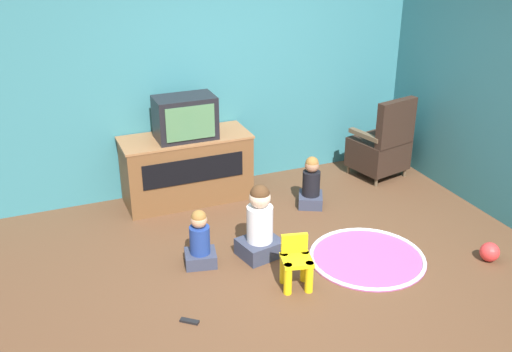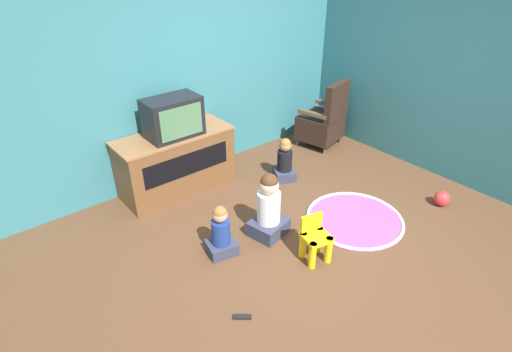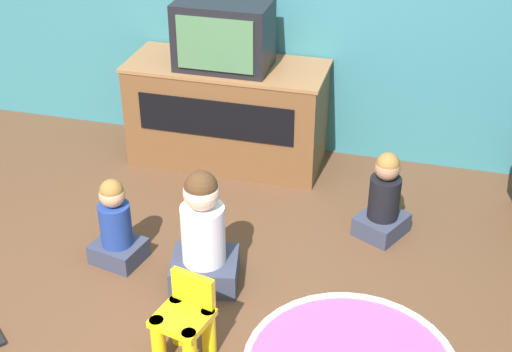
{
  "view_description": "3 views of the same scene",
  "coord_description": "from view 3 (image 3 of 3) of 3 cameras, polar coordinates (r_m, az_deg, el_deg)",
  "views": [
    {
      "loc": [
        -2.15,
        -3.94,
        2.93
      ],
      "look_at": [
        -0.27,
        0.61,
        0.71
      ],
      "focal_mm": 42.0,
      "sensor_mm": 36.0,
      "label": 1
    },
    {
      "loc": [
        -2.51,
        -2.06,
        2.64
      ],
      "look_at": [
        -0.49,
        0.4,
        0.76
      ],
      "focal_mm": 28.0,
      "sensor_mm": 36.0,
      "label": 2
    },
    {
      "loc": [
        0.76,
        -2.51,
        2.57
      ],
      "look_at": [
        -0.07,
        0.57,
        0.64
      ],
      "focal_mm": 50.0,
      "sensor_mm": 36.0,
      "label": 3
    }
  ],
  "objects": [
    {
      "name": "child_watching_right",
      "position": [
        4.33,
        10.2,
        -1.89
      ],
      "size": [
        0.35,
        0.37,
        0.56
      ],
      "rotation": [
        0.0,
        0.0,
        1.1
      ],
      "color": "#33384C",
      "rests_on": "ground_plane"
    },
    {
      "name": "child_watching_center",
      "position": [
        4.12,
        -11.14,
        -3.99
      ],
      "size": [
        0.32,
        0.29,
        0.54
      ],
      "rotation": [
        0.0,
        0.0,
        -0.21
      ],
      "color": "#33384C",
      "rests_on": "ground_plane"
    },
    {
      "name": "tv_cabinet",
      "position": [
        5.0,
        -2.3,
        5.17
      ],
      "size": [
        1.36,
        0.56,
        0.73
      ],
      "color": "brown",
      "rests_on": "ground_plane"
    },
    {
      "name": "television",
      "position": [
        4.73,
        -2.62,
        11.19
      ],
      "size": [
        0.62,
        0.38,
        0.45
      ],
      "color": "black",
      "rests_on": "tv_cabinet"
    },
    {
      "name": "yellow_kid_chair",
      "position": [
        3.48,
        -5.71,
        -11.79
      ],
      "size": [
        0.3,
        0.29,
        0.45
      ],
      "rotation": [
        0.0,
        0.0,
        -0.23
      ],
      "color": "yellow",
      "rests_on": "ground_plane"
    },
    {
      "name": "child_watching_left",
      "position": [
        3.85,
        -4.23,
        -4.89
      ],
      "size": [
        0.42,
        0.39,
        0.71
      ],
      "rotation": [
        0.0,
        0.0,
        0.21
      ],
      "color": "#33384C",
      "rests_on": "ground_plane"
    },
    {
      "name": "ground_plane",
      "position": [
        3.67,
        -1.33,
        -13.22
      ],
      "size": [
        30.0,
        30.0,
        0.0
      ],
      "primitive_type": "plane",
      "color": "brown"
    }
  ]
}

